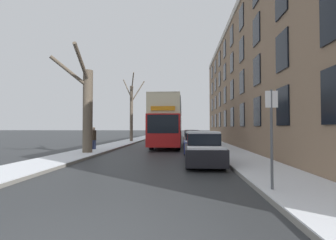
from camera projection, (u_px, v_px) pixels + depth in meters
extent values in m
cube|color=gray|center=(153.00, 135.00, 56.82)|extent=(2.45, 130.00, 0.13)
cube|color=white|center=(153.00, 135.00, 56.82)|extent=(2.42, 130.00, 0.03)
cube|color=gray|center=(198.00, 135.00, 56.26)|extent=(2.45, 130.00, 0.13)
cube|color=white|center=(198.00, 135.00, 56.26)|extent=(2.42, 130.00, 0.03)
cube|color=#8C7056|center=(283.00, 79.00, 23.47)|extent=(9.00, 40.98, 12.31)
cube|color=black|center=(335.00, 95.00, 7.64)|extent=(0.08, 1.40, 1.72)
cube|color=black|center=(283.00, 106.00, 11.64)|extent=(0.08, 1.40, 1.72)
cube|color=black|center=(257.00, 112.00, 15.64)|extent=(0.08, 1.40, 1.72)
cube|color=black|center=(242.00, 115.00, 19.64)|extent=(0.08, 1.40, 1.72)
cube|color=black|center=(232.00, 117.00, 23.63)|extent=(0.08, 1.40, 1.72)
cube|color=black|center=(225.00, 119.00, 27.63)|extent=(0.08, 1.40, 1.72)
cube|color=black|center=(220.00, 120.00, 31.63)|extent=(0.08, 1.40, 1.72)
cube|color=black|center=(216.00, 121.00, 35.63)|extent=(0.08, 1.40, 1.72)
cube|color=black|center=(212.00, 121.00, 39.63)|extent=(0.08, 1.40, 1.72)
cube|color=black|center=(333.00, 12.00, 7.71)|extent=(0.08, 1.40, 1.72)
cube|color=black|center=(282.00, 51.00, 11.71)|extent=(0.08, 1.40, 1.72)
cube|color=black|center=(257.00, 71.00, 15.71)|extent=(0.08, 1.40, 1.72)
cube|color=black|center=(242.00, 82.00, 19.71)|extent=(0.08, 1.40, 1.72)
cube|color=black|center=(232.00, 90.00, 23.70)|extent=(0.08, 1.40, 1.72)
cube|color=black|center=(225.00, 95.00, 27.70)|extent=(0.08, 1.40, 1.72)
cube|color=black|center=(220.00, 99.00, 31.70)|extent=(0.08, 1.40, 1.72)
cube|color=black|center=(216.00, 103.00, 35.70)|extent=(0.08, 1.40, 1.72)
cube|color=black|center=(212.00, 105.00, 39.70)|extent=(0.08, 1.40, 1.72)
cube|color=black|center=(256.00, 30.00, 15.78)|extent=(0.08, 1.40, 1.72)
cube|color=black|center=(242.00, 50.00, 19.78)|extent=(0.08, 1.40, 1.72)
cube|color=black|center=(232.00, 63.00, 23.78)|extent=(0.08, 1.40, 1.72)
cube|color=black|center=(225.00, 72.00, 27.77)|extent=(0.08, 1.40, 1.72)
cube|color=black|center=(220.00, 79.00, 31.77)|extent=(0.08, 1.40, 1.72)
cube|color=black|center=(216.00, 85.00, 35.77)|extent=(0.08, 1.40, 1.72)
cube|color=black|center=(212.00, 89.00, 39.77)|extent=(0.08, 1.40, 1.72)
cube|color=black|center=(241.00, 18.00, 19.85)|extent=(0.08, 1.40, 1.72)
cube|color=black|center=(232.00, 36.00, 23.85)|extent=(0.08, 1.40, 1.72)
cube|color=black|center=(225.00, 49.00, 27.84)|extent=(0.08, 1.40, 1.72)
cube|color=black|center=(219.00, 59.00, 31.84)|extent=(0.08, 1.40, 1.72)
cube|color=black|center=(215.00, 67.00, 35.84)|extent=(0.08, 1.40, 1.72)
cube|color=black|center=(212.00, 73.00, 39.84)|extent=(0.08, 1.40, 1.72)
cube|color=beige|center=(231.00, 18.00, 23.90)|extent=(0.12, 40.16, 0.44)
cylinder|color=brown|center=(88.00, 112.00, 16.94)|extent=(0.62, 0.62, 5.48)
cylinder|color=brown|center=(82.00, 63.00, 15.72)|extent=(0.41, 2.73, 1.85)
cylinder|color=brown|center=(70.00, 72.00, 16.37)|extent=(2.05, 1.64, 1.81)
cylinder|color=brown|center=(87.00, 85.00, 17.47)|extent=(0.75, 1.19, 1.92)
cylinder|color=brown|center=(89.00, 79.00, 18.30)|extent=(1.02, 2.71, 1.86)
cylinder|color=brown|center=(131.00, 114.00, 30.92)|extent=(0.36, 0.36, 6.69)
cylinder|color=brown|center=(127.00, 89.00, 31.89)|extent=(1.51, 1.85, 2.55)
cylinder|color=brown|center=(132.00, 95.00, 30.52)|extent=(0.49, 1.05, 1.90)
cylinder|color=brown|center=(138.00, 92.00, 31.23)|extent=(1.58, 0.71, 2.60)
cylinder|color=brown|center=(133.00, 83.00, 30.05)|extent=(0.76, 2.03, 2.03)
cube|color=red|center=(167.00, 130.00, 23.81)|extent=(2.48, 10.57, 2.42)
cube|color=beige|center=(167.00, 109.00, 23.87)|extent=(2.43, 10.35, 1.45)
cube|color=beige|center=(167.00, 100.00, 23.89)|extent=(2.43, 10.35, 0.12)
cube|color=black|center=(167.00, 125.00, 23.83)|extent=(2.51, 9.30, 1.26)
cube|color=black|center=(167.00, 108.00, 23.87)|extent=(2.51, 9.30, 1.10)
cube|color=black|center=(163.00, 124.00, 18.57)|extent=(2.23, 0.06, 1.32)
cube|color=orange|center=(163.00, 108.00, 18.60)|extent=(1.74, 0.05, 0.32)
cylinder|color=black|center=(151.00, 144.00, 20.68)|extent=(0.30, 0.97, 0.97)
cylinder|color=black|center=(178.00, 144.00, 20.56)|extent=(0.30, 0.97, 0.97)
cylinder|color=black|center=(159.00, 140.00, 26.80)|extent=(0.30, 0.97, 0.97)
cylinder|color=black|center=(180.00, 140.00, 26.67)|extent=(0.30, 0.97, 0.97)
cube|color=black|center=(203.00, 154.00, 12.33)|extent=(1.70, 4.43, 0.71)
cube|color=black|center=(203.00, 140.00, 12.53)|extent=(1.46, 2.21, 0.60)
cube|color=white|center=(203.00, 132.00, 12.54)|extent=(1.42, 2.10, 0.09)
cube|color=white|center=(206.00, 148.00, 10.77)|extent=(1.53, 1.16, 0.07)
cylinder|color=black|center=(188.00, 162.00, 11.04)|extent=(0.20, 0.60, 0.60)
cylinder|color=black|center=(223.00, 162.00, 10.96)|extent=(0.20, 0.60, 0.60)
cylinder|color=black|center=(187.00, 155.00, 13.69)|extent=(0.20, 0.60, 0.60)
cylinder|color=black|center=(215.00, 156.00, 13.61)|extent=(0.20, 0.60, 0.60)
cube|color=navy|center=(197.00, 146.00, 17.53)|extent=(1.79, 4.01, 0.69)
cube|color=black|center=(197.00, 137.00, 17.70)|extent=(1.54, 2.01, 0.52)
cube|color=white|center=(197.00, 132.00, 17.71)|extent=(1.50, 1.91, 0.08)
cube|color=white|center=(198.00, 142.00, 16.12)|extent=(1.61, 1.05, 0.06)
cylinder|color=black|center=(186.00, 150.00, 16.36)|extent=(0.20, 0.65, 0.65)
cylinder|color=black|center=(211.00, 151.00, 16.27)|extent=(0.20, 0.65, 0.65)
cylinder|color=black|center=(185.00, 147.00, 18.77)|extent=(0.20, 0.65, 0.65)
cylinder|color=black|center=(207.00, 148.00, 18.68)|extent=(0.20, 0.65, 0.65)
cube|color=silver|center=(194.00, 141.00, 23.64)|extent=(1.74, 4.27, 0.69)
cube|color=black|center=(193.00, 134.00, 23.83)|extent=(1.50, 2.13, 0.55)
cube|color=white|center=(193.00, 131.00, 23.84)|extent=(1.46, 2.03, 0.05)
cube|color=white|center=(194.00, 138.00, 22.14)|extent=(1.57, 1.11, 0.04)
cylinder|color=black|center=(185.00, 144.00, 22.40)|extent=(0.20, 0.63, 0.63)
cylinder|color=black|center=(203.00, 144.00, 22.31)|extent=(0.20, 0.63, 0.63)
cylinder|color=black|center=(185.00, 143.00, 24.96)|extent=(0.20, 0.63, 0.63)
cylinder|color=black|center=(201.00, 143.00, 24.87)|extent=(0.20, 0.63, 0.63)
cube|color=#9EA3AD|center=(191.00, 139.00, 29.57)|extent=(1.84, 4.28, 0.62)
cube|color=black|center=(191.00, 133.00, 29.76)|extent=(1.58, 2.14, 0.61)
cube|color=white|center=(191.00, 130.00, 29.77)|extent=(1.55, 2.03, 0.09)
cube|color=white|center=(192.00, 136.00, 28.06)|extent=(1.66, 1.12, 0.07)
cylinder|color=black|center=(184.00, 141.00, 28.33)|extent=(0.20, 0.62, 0.62)
cylinder|color=black|center=(199.00, 141.00, 28.23)|extent=(0.20, 0.62, 0.62)
cylinder|color=black|center=(184.00, 140.00, 30.89)|extent=(0.20, 0.62, 0.62)
cylinder|color=black|center=(198.00, 140.00, 30.80)|extent=(0.20, 0.62, 0.62)
cube|color=white|center=(169.00, 131.00, 45.76)|extent=(1.99, 5.38, 1.93)
cube|color=black|center=(168.00, 128.00, 43.11)|extent=(1.75, 0.06, 0.85)
cylinder|color=black|center=(163.00, 136.00, 44.07)|extent=(0.22, 0.68, 0.68)
cylinder|color=black|center=(174.00, 136.00, 43.97)|extent=(0.22, 0.68, 0.68)
cylinder|color=black|center=(165.00, 135.00, 47.51)|extent=(0.22, 0.68, 0.68)
cylinder|color=black|center=(175.00, 135.00, 47.41)|extent=(0.22, 0.68, 0.68)
cylinder|color=navy|center=(92.00, 146.00, 19.31)|extent=(0.18, 0.18, 0.83)
cylinder|color=navy|center=(95.00, 146.00, 19.34)|extent=(0.18, 0.18, 0.83)
cylinder|color=#2D2319|center=(94.00, 135.00, 19.35)|extent=(0.39, 0.39, 0.73)
sphere|color=beige|center=(94.00, 129.00, 19.36)|extent=(0.23, 0.23, 0.23)
cylinder|color=#4C4F54|center=(272.00, 142.00, 6.82)|extent=(0.07, 0.07, 2.75)
cube|color=silver|center=(271.00, 99.00, 6.83)|extent=(0.32, 0.02, 0.44)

